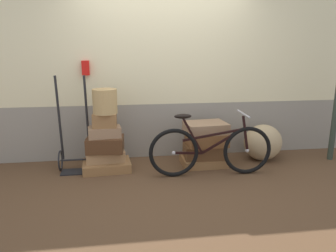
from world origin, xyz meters
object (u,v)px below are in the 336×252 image
suitcase_8 (206,128)px  bicycle (211,150)px  suitcase_1 (105,155)px  wicker_basket (105,101)px  luggage_trolley (75,149)px  suitcase_4 (105,120)px  suitcase_7 (207,139)px  suitcase_5 (203,161)px  suitcase_6 (204,151)px  burlap_sack (263,142)px  suitcase_3 (104,132)px  suitcase_0 (107,166)px  suitcase_2 (105,144)px

suitcase_8 → bicycle: 0.42m
suitcase_1 → wicker_basket: bearing=-51.2°
suitcase_8 → luggage_trolley: bearing=172.4°
suitcase_4 → suitcase_8: bearing=0.9°
suitcase_4 → wicker_basket: (0.01, 0.01, 0.25)m
suitcase_7 → luggage_trolley: bearing=175.0°
suitcase_1 → wicker_basket: 0.75m
suitcase_1 → suitcase_5: suitcase_1 is taller
suitcase_5 → suitcase_4: bearing=178.8°
suitcase_5 → wicker_basket: 1.61m
suitcase_5 → suitcase_6: 0.15m
suitcase_5 → burlap_sack: burlap_sack is taller
suitcase_6 → luggage_trolley: size_ratio=0.43×
suitcase_6 → suitcase_7: size_ratio=1.04×
wicker_basket → burlap_sack: (2.26, 0.08, -0.68)m
suitcase_3 → suitcase_6: 1.41m
suitcase_8 → suitcase_5: bearing=119.4°
suitcase_0 → wicker_basket: size_ratio=1.96×
burlap_sack → bicycle: (-0.92, -0.47, 0.08)m
suitcase_0 → luggage_trolley: size_ratio=0.49×
suitcase_7 → burlap_sack: (0.88, 0.10, -0.12)m
suitcase_0 → suitcase_3: suitcase_3 is taller
suitcase_7 → luggage_trolley: 1.80m
suitcase_0 → suitcase_6: size_ratio=1.14×
suitcase_0 → suitcase_8: (1.37, 0.00, 0.49)m
suitcase_7 → suitcase_8: suitcase_8 is taller
suitcase_1 → burlap_sack: (2.29, 0.05, 0.07)m
suitcase_4 → bicycle: bicycle is taller
suitcase_2 → suitcase_6: bearing=4.7°
suitcase_5 → suitcase_2: bearing=179.2°
suitcase_6 → suitcase_8: bearing=-38.3°
suitcase_6 → suitcase_7: suitcase_7 is taller
suitcase_2 → wicker_basket: size_ratio=1.49×
suitcase_6 → suitcase_7: 0.19m
suitcase_5 → suitcase_7: bearing=-35.5°
wicker_basket → suitcase_2: bearing=-142.4°
suitcase_1 → suitcase_5: 1.38m
suitcase_0 → burlap_sack: burlap_sack is taller
suitcase_5 → wicker_basket: bearing=178.5°
suitcase_1 → suitcase_7: suitcase_7 is taller
wicker_basket → suitcase_4: bearing=-153.6°
suitcase_1 → suitcase_3: suitcase_3 is taller
suitcase_2 → suitcase_3: (-0.00, 0.01, 0.17)m
suitcase_2 → burlap_sack: burlap_sack is taller
burlap_sack → suitcase_5: bearing=-175.1°
suitcase_8 → burlap_sack: (0.90, 0.10, -0.28)m
suitcase_0 → luggage_trolley: luggage_trolley is taller
suitcase_3 → luggage_trolley: bearing=167.2°
suitcase_2 → luggage_trolley: 0.41m
bicycle → luggage_trolley: bearing=166.3°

